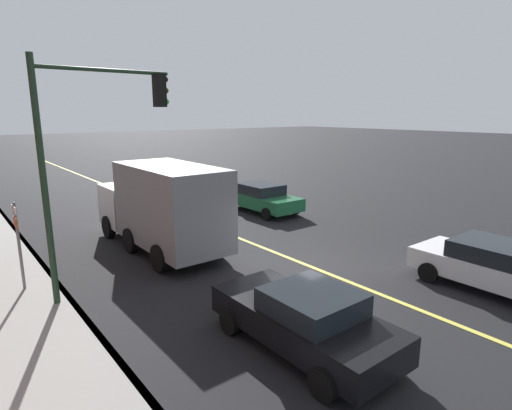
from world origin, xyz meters
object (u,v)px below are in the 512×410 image
object	(u,v)px
car_green	(262,197)
car_black	(305,318)
car_white	(494,266)
truck_gray	(163,206)
traffic_light_mast	(92,140)
street_sign_post	(18,241)

from	to	relation	value
car_green	car_black	bearing A→B (deg)	145.13
car_white	truck_gray	bearing A→B (deg)	32.76
car_green	traffic_light_mast	distance (m)	11.45
car_white	car_black	world-z (taller)	car_black
traffic_light_mast	street_sign_post	xyz separation A→B (m)	(1.49, 1.74, -2.72)
car_green	truck_gray	size ratio (longest dim) A/B	0.63
traffic_light_mast	car_black	bearing A→B (deg)	-155.28
car_black	truck_gray	size ratio (longest dim) A/B	0.64
truck_gray	traffic_light_mast	world-z (taller)	traffic_light_mast
truck_gray	traffic_light_mast	distance (m)	4.76
car_white	street_sign_post	bearing A→B (deg)	53.09
traffic_light_mast	car_white	bearing A→B (deg)	-126.12
car_black	truck_gray	bearing A→B (deg)	-4.35
street_sign_post	truck_gray	bearing A→B (deg)	-77.46
car_white	car_green	bearing A→B (deg)	-3.98
traffic_light_mast	street_sign_post	distance (m)	3.55
street_sign_post	car_black	bearing A→B (deg)	-148.45
car_black	truck_gray	world-z (taller)	truck_gray
car_black	traffic_light_mast	world-z (taller)	traffic_light_mast
car_white	truck_gray	world-z (taller)	truck_gray
car_white	street_sign_post	world-z (taller)	street_sign_post
car_green	street_sign_post	distance (m)	11.97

